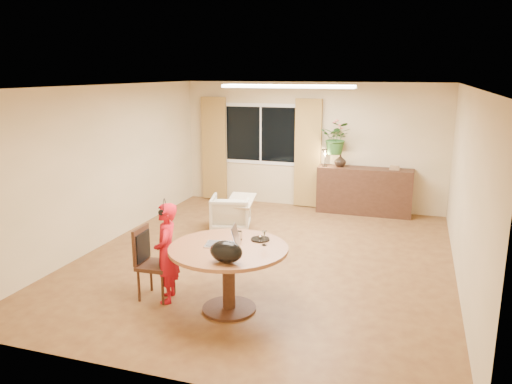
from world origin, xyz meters
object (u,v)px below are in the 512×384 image
Objects in this scene: dining_table at (229,261)px; child at (166,253)px; armchair at (231,213)px; dining_chair at (156,263)px; sideboard at (364,191)px.

child is (-0.83, 0.02, -0.00)m from dining_table.
dining_table reaches higher than armchair.
sideboard is at bearing 64.28° from dining_chair.
dining_table is 2.02× the size of armchair.
dining_table is at bearing -102.71° from sideboard.
child is 2.96m from armchair.
sideboard reaches higher than dining_table.
armchair is at bearing 89.86° from dining_chair.
dining_chair is at bearing 177.98° from dining_table.
sideboard reaches higher than armchair.
dining_chair reaches higher than dining_table.
dining_table is 4.90m from sideboard.
dining_chair is 0.73× the size of child.
child is 5.13m from sideboard.
dining_chair is 2.91m from armchair.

